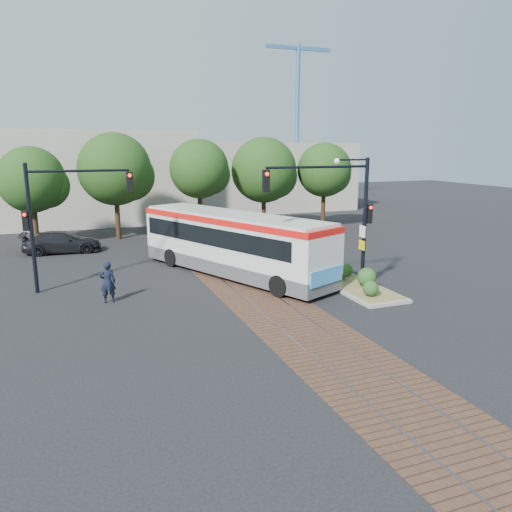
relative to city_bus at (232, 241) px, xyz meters
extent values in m
plane|color=black|center=(-0.10, -3.90, -1.83)|extent=(120.00, 120.00, 0.00)
cube|color=#503125|center=(-0.10, 0.10, -1.83)|extent=(3.60, 40.00, 0.01)
cube|color=slate|center=(-0.85, 0.10, -1.82)|extent=(0.06, 40.00, 0.01)
cube|color=slate|center=(0.65, 0.10, -1.82)|extent=(0.06, 40.00, 0.01)
cylinder|color=#382314|center=(-10.10, 12.10, -0.40)|extent=(0.36, 0.36, 2.86)
sphere|color=#193A12|center=(-10.10, 12.10, 2.68)|extent=(4.40, 4.40, 4.40)
cylinder|color=#382314|center=(-4.60, 12.90, -0.27)|extent=(0.36, 0.36, 3.12)
sphere|color=#193A12|center=(-4.60, 12.90, 3.24)|extent=(5.20, 5.20, 5.20)
cylinder|color=#382314|center=(1.40, 12.10, -0.14)|extent=(0.36, 0.36, 3.39)
sphere|color=#193A12|center=(1.40, 12.10, 3.21)|extent=(4.40, 4.40, 4.40)
cylinder|color=#382314|center=(6.90, 12.90, -0.40)|extent=(0.36, 0.36, 2.86)
sphere|color=#193A12|center=(6.90, 12.90, 2.98)|extent=(5.20, 5.20, 5.20)
cylinder|color=#382314|center=(11.90, 12.10, -0.27)|extent=(0.36, 0.36, 3.12)
sphere|color=#193A12|center=(11.90, 12.10, 2.94)|extent=(4.40, 4.40, 4.40)
cube|color=#ADA899|center=(-8.10, 24.10, 2.17)|extent=(22.00, 12.00, 8.00)
cube|color=#ADA899|center=(11.90, 26.10, 1.67)|extent=(18.00, 10.00, 7.00)
cylinder|color=#3F72B2|center=(17.90, 30.10, 7.17)|extent=(0.50, 0.50, 18.00)
cube|color=#3F72B2|center=(17.90, 30.10, 15.67)|extent=(8.00, 0.40, 0.40)
cube|color=#454547|center=(0.02, -0.04, -1.27)|extent=(7.35, 12.22, 0.71)
cube|color=silver|center=(0.02, -0.04, 0.06)|extent=(7.37, 12.23, 1.94)
cube|color=black|center=(-0.11, 0.24, 0.36)|extent=(6.92, 11.13, 0.92)
cube|color=red|center=(0.02, -0.04, 1.18)|extent=(7.40, 12.24, 0.31)
cube|color=silver|center=(0.02, -0.04, 1.38)|extent=(7.12, 11.82, 0.14)
cube|color=black|center=(2.46, -5.49, 0.46)|extent=(1.54, 0.78, 0.92)
cube|color=#348BD3|center=(2.53, -5.65, -0.76)|extent=(2.07, 0.98, 0.71)
cube|color=orange|center=(1.64, -0.43, -0.56)|extent=(1.94, 4.21, 1.12)
cylinder|color=black|center=(0.74, -4.53, -1.32)|extent=(0.74, 1.08, 1.02)
cylinder|color=black|center=(2.88, -3.57, -1.32)|extent=(0.74, 1.08, 1.02)
cylinder|color=black|center=(-2.64, 3.01, -1.32)|extent=(0.74, 1.08, 1.02)
cylinder|color=black|center=(-0.50, 3.98, -1.32)|extent=(0.74, 1.08, 1.02)
cube|color=gray|center=(4.70, -4.90, -1.76)|extent=(2.20, 5.20, 0.15)
cube|color=olive|center=(4.70, -4.90, -1.64)|extent=(1.90, 4.80, 0.08)
sphere|color=#1E4719|center=(4.30, -6.50, -1.25)|extent=(0.70, 0.70, 0.70)
sphere|color=#1E4719|center=(5.00, -5.10, -1.15)|extent=(0.90, 0.90, 0.90)
sphere|color=#1E4719|center=(4.50, -3.50, -1.20)|extent=(0.80, 0.80, 0.80)
sphere|color=#1E4719|center=(5.20, -3.00, -1.30)|extent=(0.60, 0.60, 0.60)
cylinder|color=black|center=(5.00, -4.70, 1.38)|extent=(0.18, 0.18, 6.00)
cylinder|color=black|center=(2.50, -4.70, 3.98)|extent=(5.00, 0.12, 0.12)
cube|color=black|center=(0.00, -4.70, 3.43)|extent=(0.28, 0.22, 0.95)
sphere|color=#FF190C|center=(0.00, -4.84, 3.73)|extent=(0.18, 0.18, 0.18)
cube|color=black|center=(5.22, -4.70, 1.78)|extent=(0.26, 0.20, 0.90)
sphere|color=#FF190C|center=(5.22, -4.83, 2.08)|extent=(0.16, 0.16, 0.16)
cube|color=white|center=(4.82, -4.82, 0.98)|extent=(0.04, 0.45, 0.55)
cube|color=yellow|center=(4.82, -4.82, 0.33)|extent=(0.04, 0.45, 0.45)
cylinder|color=black|center=(4.20, -4.70, 4.28)|extent=(1.60, 0.08, 0.08)
sphere|color=silver|center=(3.40, -4.70, 4.23)|extent=(0.24, 0.24, 0.24)
cylinder|color=black|center=(-9.60, 0.10, 1.17)|extent=(0.18, 0.18, 6.00)
cylinder|color=black|center=(-7.35, 0.10, 3.77)|extent=(4.50, 0.12, 0.12)
cube|color=black|center=(-5.10, 0.10, 3.22)|extent=(0.28, 0.22, 0.95)
sphere|color=#FF190C|center=(-5.10, -0.04, 3.52)|extent=(0.18, 0.18, 0.18)
cube|color=black|center=(-9.82, 0.10, 1.57)|extent=(0.26, 0.20, 0.90)
sphere|color=#FF190C|center=(-9.82, -0.03, 1.87)|extent=(0.16, 0.16, 0.16)
imported|color=black|center=(-6.59, -2.62, -0.91)|extent=(0.68, 0.45, 1.85)
imported|color=black|center=(-8.49, 9.20, -1.14)|extent=(4.90, 2.22, 1.39)
camera|label=1|loc=(-7.98, -24.52, 4.92)|focal=35.00mm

